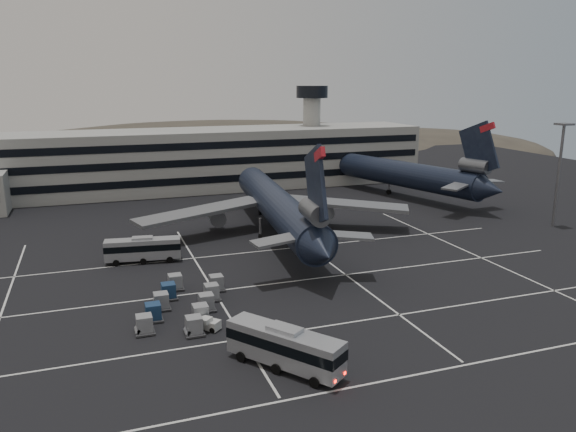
% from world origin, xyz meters
% --- Properties ---
extents(ground, '(260.00, 260.00, 0.00)m').
position_xyz_m(ground, '(0.00, 0.00, 0.00)').
color(ground, black).
rests_on(ground, ground).
extents(lane_markings, '(90.00, 55.62, 0.01)m').
position_xyz_m(lane_markings, '(0.95, 0.72, 0.01)').
color(lane_markings, silver).
rests_on(lane_markings, ground).
extents(terminal, '(125.00, 26.00, 24.00)m').
position_xyz_m(terminal, '(-2.95, 71.14, 6.93)').
color(terminal, gray).
rests_on(terminal, ground).
extents(hills, '(352.00, 180.00, 44.00)m').
position_xyz_m(hills, '(17.99, 170.00, -12.07)').
color(hills, '#38332B').
rests_on(hills, ground).
extents(lightpole_right, '(2.40, 2.40, 18.28)m').
position_xyz_m(lightpole_right, '(58.00, 15.00, 11.82)').
color(lightpole_right, slate).
rests_on(lightpole_right, ground).
extents(trijet_main, '(47.19, 57.69, 18.08)m').
position_xyz_m(trijet_main, '(9.37, 25.03, 5.25)').
color(trijet_main, black).
rests_on(trijet_main, ground).
extents(trijet_far, '(24.70, 56.64, 18.08)m').
position_xyz_m(trijet_far, '(44.86, 49.26, 5.43)').
color(trijet_far, black).
rests_on(trijet_far, ground).
extents(bus_near, '(8.95, 10.90, 4.07)m').
position_xyz_m(bus_near, '(-3.98, -16.97, 2.23)').
color(bus_near, '#989BA0').
rests_on(bus_near, ground).
extents(bus_far, '(10.86, 3.93, 3.75)m').
position_xyz_m(bus_far, '(-13.10, 18.67, 2.05)').
color(bus_far, '#989BA0').
rests_on(bus_far, ground).
extents(tug_b, '(2.62, 2.67, 1.51)m').
position_xyz_m(tug_b, '(-8.76, -6.65, 0.67)').
color(tug_b, beige).
rests_on(tug_b, ground).
extents(uld_cluster, '(12.36, 16.39, 1.92)m').
position_xyz_m(uld_cluster, '(-10.44, -0.48, 0.94)').
color(uld_cluster, '#2D2D30').
rests_on(uld_cluster, ground).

